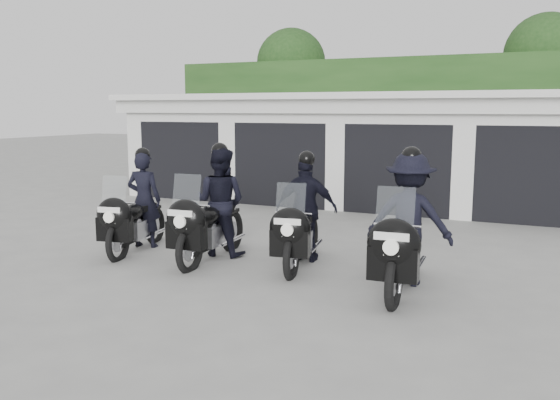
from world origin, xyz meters
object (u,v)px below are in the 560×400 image
at_px(police_bike_d, 407,227).
at_px(police_bike_c, 304,215).
at_px(police_bike_a, 137,209).
at_px(police_bike_b, 215,209).

bearing_deg(police_bike_d, police_bike_c, 158.52).
relative_size(police_bike_c, police_bike_d, 0.92).
relative_size(police_bike_a, police_bike_d, 0.91).
height_order(police_bike_c, police_bike_d, police_bike_d).
relative_size(police_bike_b, police_bike_c, 1.07).
height_order(police_bike_a, police_bike_d, police_bike_d).
xyz_separation_m(police_bike_a, police_bike_d, (4.97, -0.22, 0.13)).
bearing_deg(police_bike_c, police_bike_a, 177.35).
relative_size(police_bike_a, police_bike_b, 0.93).
bearing_deg(police_bike_b, police_bike_d, -9.43).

